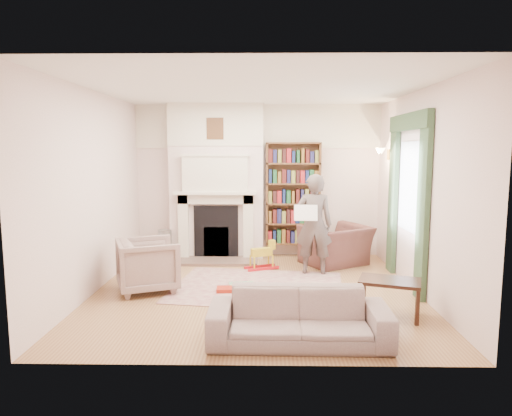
{
  "coord_description": "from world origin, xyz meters",
  "views": [
    {
      "loc": [
        0.11,
        -6.25,
        1.99
      ],
      "look_at": [
        0.0,
        0.25,
        1.15
      ],
      "focal_mm": 32.0,
      "sensor_mm": 36.0,
      "label": 1
    }
  ],
  "objects_px": {
    "bookcase": "(293,194)",
    "coffee_table": "(389,298)",
    "armchair_reading": "(336,245)",
    "sofa": "(299,317)",
    "armchair_left": "(148,265)",
    "man_reading": "(314,224)",
    "rocking_horse": "(262,255)",
    "paraffin_heater": "(165,245)"
  },
  "relations": [
    {
      "from": "bookcase",
      "to": "sofa",
      "type": "bearing_deg",
      "value": -92.59
    },
    {
      "from": "man_reading",
      "to": "paraffin_heater",
      "type": "bearing_deg",
      "value": -15.19
    },
    {
      "from": "bookcase",
      "to": "coffee_table",
      "type": "bearing_deg",
      "value": -72.59
    },
    {
      "from": "rocking_horse",
      "to": "sofa",
      "type": "bearing_deg",
      "value": -105.32
    },
    {
      "from": "armchair_reading",
      "to": "sofa",
      "type": "height_order",
      "value": "armchair_reading"
    },
    {
      "from": "armchair_left",
      "to": "coffee_table",
      "type": "height_order",
      "value": "armchair_left"
    },
    {
      "from": "man_reading",
      "to": "paraffin_heater",
      "type": "distance_m",
      "value": 2.77
    },
    {
      "from": "bookcase",
      "to": "coffee_table",
      "type": "xyz_separation_m",
      "value": [
        0.97,
        -3.08,
        -0.95
      ]
    },
    {
      "from": "sofa",
      "to": "bookcase",
      "type": "bearing_deg",
      "value": 88.26
    },
    {
      "from": "armchair_reading",
      "to": "rocking_horse",
      "type": "xyz_separation_m",
      "value": [
        -1.28,
        -0.37,
        -0.1
      ]
    },
    {
      "from": "armchair_left",
      "to": "man_reading",
      "type": "height_order",
      "value": "man_reading"
    },
    {
      "from": "paraffin_heater",
      "to": "man_reading",
      "type": "bearing_deg",
      "value": -18.68
    },
    {
      "from": "bookcase",
      "to": "armchair_left",
      "type": "bearing_deg",
      "value": -135.63
    },
    {
      "from": "armchair_left",
      "to": "rocking_horse",
      "type": "xyz_separation_m",
      "value": [
        1.6,
        1.15,
        -0.13
      ]
    },
    {
      "from": "bookcase",
      "to": "armchair_reading",
      "type": "distance_m",
      "value": 1.25
    },
    {
      "from": "rocking_horse",
      "to": "armchair_reading",
      "type": "bearing_deg",
      "value": -7.11
    },
    {
      "from": "bookcase",
      "to": "armchair_reading",
      "type": "height_order",
      "value": "bookcase"
    },
    {
      "from": "sofa",
      "to": "rocking_horse",
      "type": "height_order",
      "value": "sofa"
    },
    {
      "from": "man_reading",
      "to": "paraffin_heater",
      "type": "xyz_separation_m",
      "value": [
        -2.58,
        0.87,
        -0.53
      ]
    },
    {
      "from": "sofa",
      "to": "coffee_table",
      "type": "bearing_deg",
      "value": 34.68
    },
    {
      "from": "armchair_left",
      "to": "sofa",
      "type": "bearing_deg",
      "value": -152.85
    },
    {
      "from": "man_reading",
      "to": "sofa",
      "type": "bearing_deg",
      "value": 84.14
    },
    {
      "from": "armchair_reading",
      "to": "coffee_table",
      "type": "xyz_separation_m",
      "value": [
        0.26,
        -2.48,
        -0.11
      ]
    },
    {
      "from": "paraffin_heater",
      "to": "armchair_left",
      "type": "bearing_deg",
      "value": -85.3
    },
    {
      "from": "armchair_left",
      "to": "coffee_table",
      "type": "distance_m",
      "value": 3.28
    },
    {
      "from": "bookcase",
      "to": "coffee_table",
      "type": "relative_size",
      "value": 2.64
    },
    {
      "from": "armchair_reading",
      "to": "paraffin_heater",
      "type": "distance_m",
      "value": 3.04
    },
    {
      "from": "bookcase",
      "to": "man_reading",
      "type": "height_order",
      "value": "bookcase"
    },
    {
      "from": "paraffin_heater",
      "to": "coffee_table",
      "type": "bearing_deg",
      "value": -39.93
    },
    {
      "from": "armchair_reading",
      "to": "sofa",
      "type": "relative_size",
      "value": 0.56
    },
    {
      "from": "bookcase",
      "to": "armchair_reading",
      "type": "relative_size",
      "value": 1.78
    },
    {
      "from": "armchair_left",
      "to": "rocking_horse",
      "type": "relative_size",
      "value": 1.48
    },
    {
      "from": "armchair_reading",
      "to": "sofa",
      "type": "distance_m",
      "value": 3.36
    },
    {
      "from": "armchair_left",
      "to": "bookcase",
      "type": "bearing_deg",
      "value": -67.75
    },
    {
      "from": "armchair_reading",
      "to": "man_reading",
      "type": "relative_size",
      "value": 0.65
    },
    {
      "from": "armchair_reading",
      "to": "sofa",
      "type": "bearing_deg",
      "value": 44.63
    },
    {
      "from": "coffee_table",
      "to": "rocking_horse",
      "type": "relative_size",
      "value": 1.27
    },
    {
      "from": "bookcase",
      "to": "man_reading",
      "type": "xyz_separation_m",
      "value": [
        0.26,
        -1.2,
        -0.37
      ]
    },
    {
      "from": "sofa",
      "to": "man_reading",
      "type": "distance_m",
      "value": 2.73
    },
    {
      "from": "bookcase",
      "to": "paraffin_heater",
      "type": "xyz_separation_m",
      "value": [
        -2.32,
        -0.33,
        -0.9
      ]
    },
    {
      "from": "bookcase",
      "to": "coffee_table",
      "type": "distance_m",
      "value": 3.36
    },
    {
      "from": "rocking_horse",
      "to": "armchair_left",
      "type": "bearing_deg",
      "value": -167.49
    }
  ]
}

